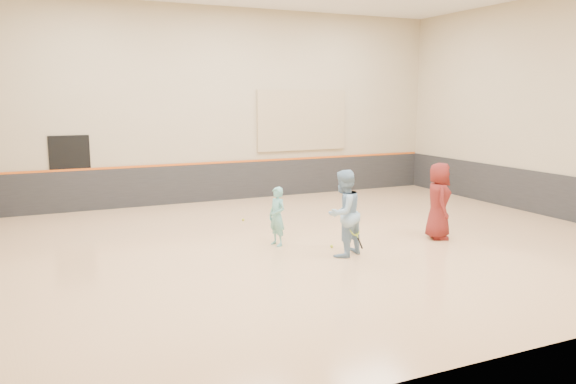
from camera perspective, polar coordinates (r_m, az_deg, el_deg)
name	(u,v)px	position (r m, az deg, el deg)	size (l,w,h in m)	color
room	(305,209)	(12.49, 1.73, -1.73)	(15.04, 12.04, 6.22)	tan
wainscot_back	(223,182)	(18.00, -6.67, 1.05)	(14.90, 0.04, 1.20)	#232326
wainscot_right	(546,194)	(17.13, 24.78, -0.22)	(0.04, 11.90, 1.20)	#232326
accent_stripe	(222,162)	(17.90, -6.70, 3.01)	(14.90, 0.03, 0.06)	#D85914
acoustic_panel	(302,120)	(18.83, 1.44, 7.31)	(3.20, 0.08, 2.00)	tan
doorway	(71,174)	(17.13, -21.20, 1.71)	(1.10, 0.05, 2.20)	black
girl	(277,216)	(12.45, -1.11, -2.49)	(0.48, 0.32, 1.32)	#6CBCB8
instructor	(343,213)	(11.64, 5.66, -2.16)	(0.88, 0.68, 1.81)	#88AFD2
young_man	(439,201)	(13.47, 15.05, -0.88)	(0.87, 0.57, 1.78)	maroon
held_racket	(354,228)	(11.66, 6.73, -3.69)	(0.38, 0.38, 0.67)	#AFCC2C
spare_racket	(276,207)	(16.46, -1.19, -1.57)	(0.77, 0.77, 0.14)	#98BE29
ball_under_racket	(332,246)	(12.42, 4.46, -5.51)	(0.07, 0.07, 0.07)	#CAE735
ball_in_hand	(445,194)	(13.44, 15.66, -0.18)	(0.07, 0.07, 0.07)	#D2E034
ball_beside_spare	(243,220)	(15.03, -4.57, -2.83)	(0.07, 0.07, 0.07)	gold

